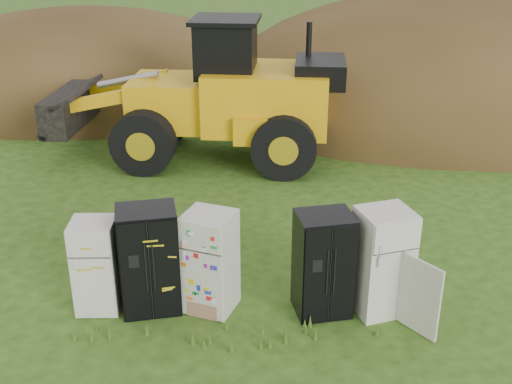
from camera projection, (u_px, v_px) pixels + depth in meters
ground at (243, 308)px, 10.77m from camera, size 120.00×120.00×0.00m
fridge_leftmost at (96, 266)px, 10.49m from camera, size 0.72×0.69×1.59m
fridge_black_side at (149, 260)px, 10.44m from camera, size 1.08×0.93×1.82m
fridge_sticker at (210, 262)px, 10.46m from camera, size 0.97×0.93×1.73m
fridge_black_right at (323, 264)px, 10.37m from camera, size 1.01×0.90×1.76m
fridge_open_door at (382, 262)px, 10.38m from camera, size 1.02×0.98×1.81m
wheel_loader at (191, 90)px, 16.61m from camera, size 7.86×3.66×3.70m
dirt_mound_right at (445, 107)px, 21.73m from camera, size 16.09×11.80×7.72m
dirt_mound_left at (90, 93)px, 23.42m from camera, size 14.15×10.61×6.09m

